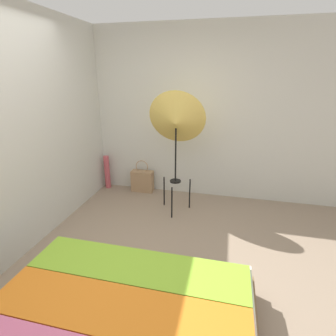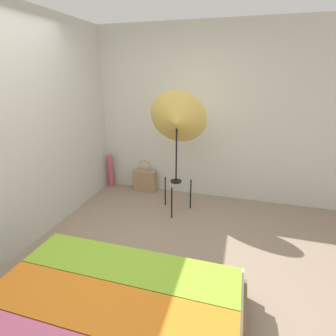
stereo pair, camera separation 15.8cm
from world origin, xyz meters
name	(u,v)px [view 1 (the left image)]	position (x,y,z in m)	size (l,w,h in m)	color
ground_plane	(130,285)	(0.00, 0.00, 0.00)	(14.00, 14.00, 0.00)	gray
wall_back	(177,114)	(0.00, 2.21, 1.30)	(8.00, 0.05, 2.60)	beige
wall_side_left	(53,125)	(-1.33, 1.00, 1.30)	(0.05, 8.00, 2.60)	beige
photo_umbrella	(176,122)	(0.12, 1.54, 1.31)	(0.77, 0.45, 1.71)	black
tote_bag	(142,181)	(-0.56, 2.06, 0.19)	(0.37, 0.16, 0.55)	#9E7A56
paper_roll	(107,172)	(-1.20, 2.06, 0.29)	(0.09, 0.09, 0.58)	#BC4C56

